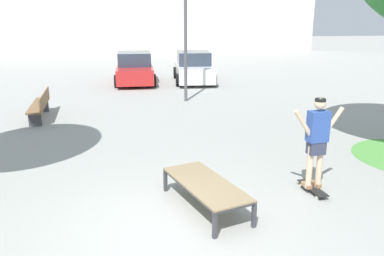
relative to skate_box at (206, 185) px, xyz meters
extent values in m
plane|color=#999993|center=(-0.65, -0.64, -0.41)|extent=(120.00, 120.00, 0.00)
cube|color=#38383D|center=(-0.62, 0.77, -0.22)|extent=(0.08, 0.08, 0.38)
cube|color=#38383D|center=(0.05, 0.98, -0.22)|extent=(0.08, 0.08, 0.38)
cube|color=#38383D|center=(-0.05, -0.98, -0.22)|extent=(0.08, 0.08, 0.38)
cube|color=#38383D|center=(0.62, -0.77, -0.22)|extent=(0.08, 0.08, 0.38)
cylinder|color=#38383D|center=(-0.33, -0.11, -0.01)|extent=(0.63, 1.82, 0.05)
cylinder|color=#38383D|center=(0.33, 0.11, -0.01)|extent=(0.63, 1.82, 0.05)
cylinder|color=#38383D|center=(-0.28, 0.87, -0.01)|extent=(0.74, 0.28, 0.05)
cylinder|color=#38383D|center=(0.28, -0.87, -0.01)|extent=(0.74, 0.28, 0.05)
cube|color=#847051|center=(0.00, 0.00, 0.03)|extent=(1.31, 2.04, 0.03)
cube|color=black|center=(2.09, 0.30, -0.33)|extent=(0.29, 0.82, 0.02)
cylinder|color=silver|center=(1.99, 0.57, -0.39)|extent=(0.04, 0.06, 0.06)
cylinder|color=silver|center=(2.14, 0.59, -0.39)|extent=(0.04, 0.06, 0.06)
cylinder|color=silver|center=(2.05, 0.01, -0.39)|extent=(0.04, 0.06, 0.06)
cylinder|color=silver|center=(2.20, 0.03, -0.39)|extent=(0.04, 0.06, 0.06)
cylinder|color=beige|center=(1.99, 0.29, 0.09)|extent=(0.11, 0.11, 0.82)
cube|color=#99704C|center=(1.99, 0.34, -0.29)|extent=(0.13, 0.25, 0.07)
cylinder|color=beige|center=(2.19, 0.31, 0.09)|extent=(0.11, 0.11, 0.82)
cube|color=#99704C|center=(2.19, 0.36, -0.29)|extent=(0.13, 0.25, 0.07)
cube|color=#33384C|center=(2.09, 0.30, 0.46)|extent=(0.32, 0.23, 0.24)
cube|color=#2D4C99|center=(2.09, 0.30, 0.86)|extent=(0.38, 0.26, 0.56)
cylinder|color=beige|center=(1.79, 0.27, 0.94)|extent=(0.40, 0.12, 0.52)
cylinder|color=beige|center=(2.39, 0.33, 0.94)|extent=(0.40, 0.12, 0.52)
sphere|color=beige|center=(2.09, 0.30, 1.27)|extent=(0.20, 0.20, 0.20)
cylinder|color=black|center=(2.09, 0.30, 1.34)|extent=(0.19, 0.19, 0.05)
cube|color=red|center=(-0.99, 13.64, 0.10)|extent=(1.75, 4.22, 0.70)
cube|color=#2D3847|center=(-0.98, 13.79, 0.77)|extent=(1.58, 2.12, 0.64)
cylinder|color=black|center=(-0.15, 12.33, -0.11)|extent=(0.23, 0.60, 0.60)
cylinder|color=black|center=(-1.85, 12.35, -0.11)|extent=(0.23, 0.60, 0.60)
cylinder|color=black|center=(-0.12, 14.94, -0.11)|extent=(0.23, 0.60, 0.60)
cylinder|color=black|center=(-1.82, 14.96, -0.11)|extent=(0.23, 0.60, 0.60)
cube|color=silver|center=(1.95, 13.52, 0.10)|extent=(1.98, 4.30, 0.70)
cube|color=#2D3847|center=(1.96, 13.67, 0.77)|extent=(1.70, 2.20, 0.64)
cylinder|color=black|center=(2.71, 12.16, -0.11)|extent=(0.26, 0.61, 0.60)
cylinder|color=black|center=(1.02, 12.27, -0.11)|extent=(0.26, 0.61, 0.60)
cylinder|color=black|center=(2.89, 14.76, -0.11)|extent=(0.26, 0.61, 0.60)
cylinder|color=black|center=(1.19, 14.87, -0.11)|extent=(0.26, 0.61, 0.60)
cube|color=brown|center=(-4.16, 6.90, 0.02)|extent=(0.64, 2.43, 0.06)
cube|color=brown|center=(-3.96, 6.92, 0.24)|extent=(0.24, 2.39, 0.36)
cube|color=#424247|center=(-4.08, 5.95, -0.21)|extent=(0.38, 0.11, 0.40)
cube|color=#424247|center=(-4.24, 7.86, -0.21)|extent=(0.38, 0.11, 0.40)
cylinder|color=#4C4C51|center=(0.90, 8.86, 2.34)|extent=(0.12, 0.12, 5.50)
camera|label=1|loc=(-1.17, -6.00, 2.74)|focal=36.65mm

